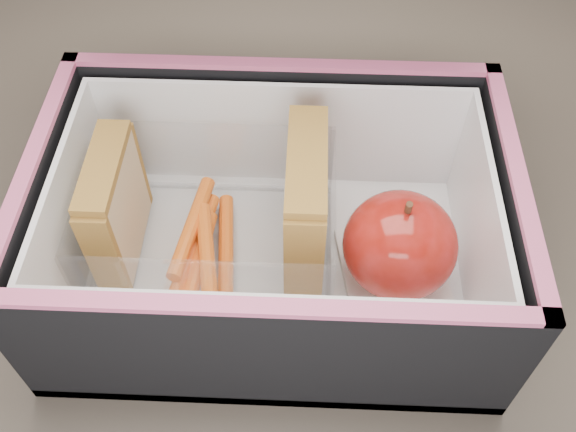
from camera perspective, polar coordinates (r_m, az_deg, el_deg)
kitchen_table at (r=0.63m, az=5.57°, el=-5.84°), size 1.20×0.80×0.75m
lunch_bag at (r=0.47m, az=-1.24°, el=0.19°), size 0.33×0.36×0.29m
plastic_tub at (r=0.49m, az=-6.79°, el=-0.36°), size 0.19×0.13×0.08m
sandwich_left at (r=0.50m, az=-15.07°, el=0.83°), size 0.02×0.09×0.10m
sandwich_right at (r=0.47m, az=1.56°, el=0.80°), size 0.03×0.10×0.11m
carrot_sticks at (r=0.50m, az=-7.64°, el=-2.70°), size 0.05×0.12×0.03m
paper_napkin at (r=0.51m, az=9.22°, el=-4.62°), size 0.09×0.09×0.01m
red_apple at (r=0.47m, az=9.90°, el=-2.57°), size 0.10×0.10×0.09m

